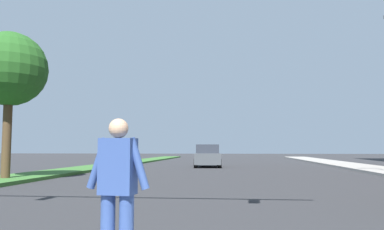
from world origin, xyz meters
The scene contains 6 objects.
ground_plane centered at (0.00, 30.00, 0.00)m, with size 140.00×140.00×0.00m, color #2D2D30.
median_strip centered at (-8.48, 28.00, 0.07)m, with size 2.50×64.00×0.15m, color #386B2D.
tree_mid centered at (-8.49, 17.01, 4.63)m, with size 3.10×3.10×6.07m.
sidewalk_right centered at (9.38, 28.00, 0.07)m, with size 3.00×64.00×0.15m, color #9E9991.
pedestrian_performer centered at (-0.44, 6.06, 0.93)m, with size 0.75×0.29×1.69m.
sedan_midblock centered at (-1.14, 30.36, 0.76)m, with size 2.21×4.28×1.63m.
Camera 1 is at (0.86, 1.81, 1.36)m, focal length 36.61 mm.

